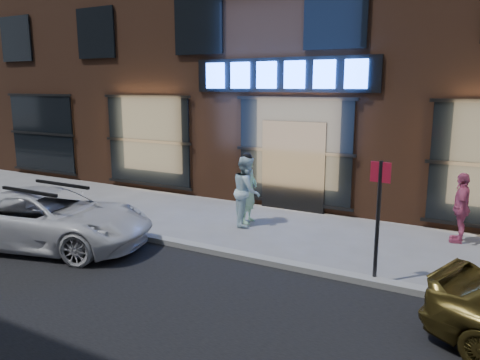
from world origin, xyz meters
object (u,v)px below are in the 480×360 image
object	(u,v)px
man_cap	(247,191)
sign_post	(378,211)
man_bowtie	(249,190)
passerby	(461,208)
white_suv	(48,218)

from	to	relation	value
man_cap	sign_post	world-z (taller)	sign_post
man_bowtie	sign_post	xyz separation A→B (m)	(3.60, -2.18, 0.45)
passerby	sign_post	size ratio (longest dim) A/B	0.72
man_cap	white_suv	bearing A→B (deg)	115.08
man_cap	white_suv	distance (m)	4.45
man_bowtie	white_suv	world-z (taller)	man_bowtie
man_cap	white_suv	size ratio (longest dim) A/B	0.39
passerby	man_cap	bearing A→B (deg)	-79.13
man_bowtie	white_suv	distance (m)	4.57
white_suv	sign_post	world-z (taller)	sign_post
white_suv	sign_post	bearing A→B (deg)	-92.63
passerby	white_suv	world-z (taller)	passerby
man_bowtie	white_suv	xyz separation A→B (m)	(-2.84, -3.57, -0.23)
sign_post	man_cap	bearing A→B (deg)	157.27
passerby	sign_post	xyz separation A→B (m)	(-1.07, -3.08, 0.52)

